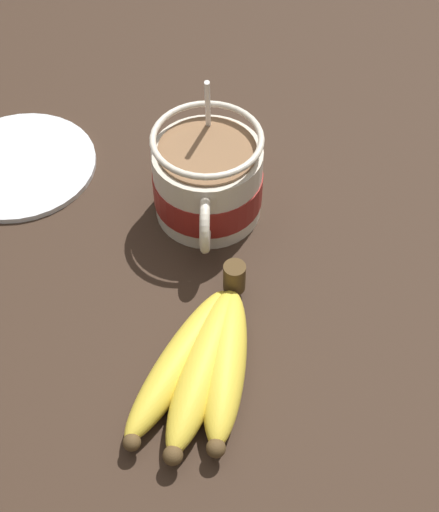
% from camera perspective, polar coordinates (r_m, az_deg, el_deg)
% --- Properties ---
extents(table, '(1.08, 1.08, 0.04)m').
position_cam_1_polar(table, '(0.71, -2.38, 1.01)').
color(table, '#332319').
rests_on(table, ground).
extents(coffee_mug, '(0.14, 0.11, 0.14)m').
position_cam_1_polar(coffee_mug, '(0.68, -0.95, 6.02)').
color(coffee_mug, beige).
rests_on(coffee_mug, table).
extents(banana_bunch, '(0.18, 0.11, 0.04)m').
position_cam_1_polar(banana_bunch, '(0.59, -1.17, -8.59)').
color(banana_bunch, '#4C381E').
rests_on(banana_bunch, table).
extents(small_plate, '(0.16, 0.16, 0.01)m').
position_cam_1_polar(small_plate, '(0.78, -15.70, 7.02)').
color(small_plate, silver).
rests_on(small_plate, table).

